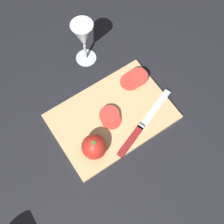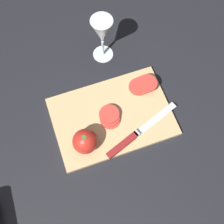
% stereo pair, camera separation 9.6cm
% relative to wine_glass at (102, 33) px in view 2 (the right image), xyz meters
% --- Properties ---
extents(ground_plane, '(3.00, 3.00, 0.00)m').
position_rel_wine_glass_xyz_m(ground_plane, '(0.01, 0.26, -0.12)').
color(ground_plane, black).
extents(cutting_board, '(0.37, 0.26, 0.01)m').
position_rel_wine_glass_xyz_m(cutting_board, '(0.05, 0.24, -0.11)').
color(cutting_board, tan).
rests_on(cutting_board, ground_plane).
extents(wine_glass, '(0.07, 0.07, 0.18)m').
position_rel_wine_glass_xyz_m(wine_glass, '(0.00, 0.00, 0.00)').
color(wine_glass, silver).
rests_on(wine_glass, ground_plane).
extents(whole_tomato, '(0.08, 0.08, 0.08)m').
position_rel_wine_glass_xyz_m(whole_tomato, '(0.16, 0.30, -0.07)').
color(whole_tomato, red).
rests_on(whole_tomato, cutting_board).
extents(knife, '(0.27, 0.11, 0.01)m').
position_rel_wine_glass_xyz_m(knife, '(0.03, 0.33, -0.10)').
color(knife, silver).
rests_on(knife, cutting_board).
extents(tomato_slice_stack_near, '(0.09, 0.07, 0.03)m').
position_rel_wine_glass_xyz_m(tomato_slice_stack_near, '(-0.08, 0.17, -0.09)').
color(tomato_slice_stack_near, '#D63D33').
rests_on(tomato_slice_stack_near, cutting_board).
extents(tomato_slice_stack_far, '(0.07, 0.08, 0.02)m').
position_rel_wine_glass_xyz_m(tomato_slice_stack_far, '(0.06, 0.24, -0.10)').
color(tomato_slice_stack_far, '#D63D33').
rests_on(tomato_slice_stack_far, cutting_board).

